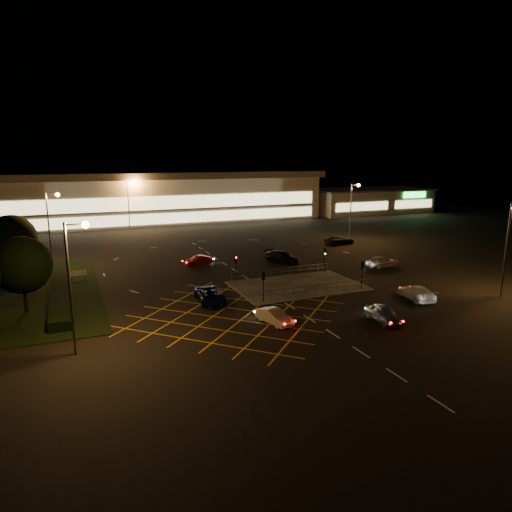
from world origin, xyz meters
name	(u,v)px	position (x,y,z in m)	size (l,w,h in m)	color
ground	(274,284)	(0.00, 0.00, 0.00)	(180.00, 180.00, 0.00)	black
pedestrian_island	(297,286)	(2.00, -2.00, 0.06)	(14.00, 9.00, 0.12)	#4C4944
grass_verge	(10,297)	(-28.00, 6.00, 0.04)	(18.00, 30.00, 0.08)	black
hedge	(61,288)	(-23.00, 6.00, 0.50)	(2.00, 26.00, 1.00)	black
supermarket	(164,197)	(0.00, 61.95, 5.31)	(72.00, 26.50, 10.50)	beige
retail_unit_a	(347,202)	(46.00, 53.97, 3.21)	(18.80, 14.80, 6.35)	beige
retail_unit_b	(396,199)	(62.00, 53.96, 3.22)	(14.80, 14.80, 6.35)	beige
streetlight_sw	(75,269)	(-21.56, -12.00, 6.56)	(1.78, 0.56, 10.03)	slate
streetlight_se	(511,236)	(20.44, -14.00, 6.56)	(1.78, 0.56, 10.03)	slate
streetlight_nw	(52,220)	(-23.56, 18.00, 6.56)	(1.78, 0.56, 10.03)	slate
streetlight_ne	(353,204)	(24.44, 20.00, 6.56)	(1.78, 0.56, 10.03)	slate
streetlight_far_left	(130,198)	(-9.56, 48.00, 6.56)	(1.78, 0.56, 10.03)	slate
streetlight_far_right	(301,191)	(30.44, 50.00, 6.56)	(1.78, 0.56, 10.03)	slate
signal_sw	(263,280)	(-4.00, -5.99, 2.37)	(0.28, 0.30, 3.15)	black
signal_se	(362,269)	(8.00, -5.99, 2.37)	(0.28, 0.30, 3.15)	black
signal_nw	(236,263)	(-4.00, 1.99, 2.37)	(0.28, 0.30, 3.15)	black
signal_ne	(325,255)	(8.00, 1.99, 2.37)	(0.28, 0.30, 3.15)	black
tree_c	(12,239)	(-28.00, 14.00, 4.95)	(5.76, 5.76, 7.84)	black
tree_e	(22,265)	(-26.00, 0.00, 4.64)	(5.40, 5.40, 7.35)	black
car_near_silver	(384,314)	(3.76, -15.24, 0.73)	(1.73, 4.30, 1.47)	#ACAFB3
car_queue_white	(274,316)	(-5.49, -11.84, 0.65)	(1.37, 3.94, 1.30)	silver
car_left_blue	(210,295)	(-8.94, -3.88, 0.75)	(2.48, 5.37, 1.49)	#0B1744
car_far_dkgrey	(282,257)	(5.78, 9.75, 0.78)	(2.19, 5.38, 1.56)	black
car_right_silver	(383,262)	(16.84, 1.65, 0.79)	(1.87, 4.64, 1.58)	#A4A6AB
car_circ_red	(198,260)	(-5.53, 12.83, 0.62)	(1.32, 3.77, 1.24)	maroon
car_east_grey	(340,240)	(20.75, 18.08, 0.73)	(2.41, 5.24, 1.46)	black
car_approach_white	(416,293)	(11.12, -11.17, 0.73)	(2.03, 5.00, 1.45)	#BBBBBB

